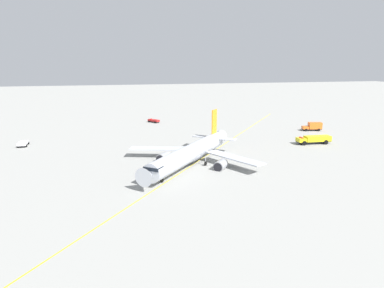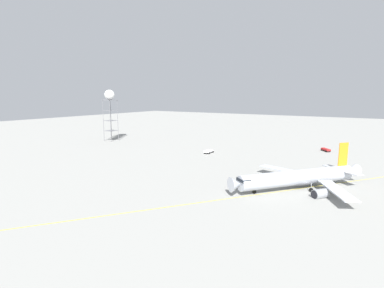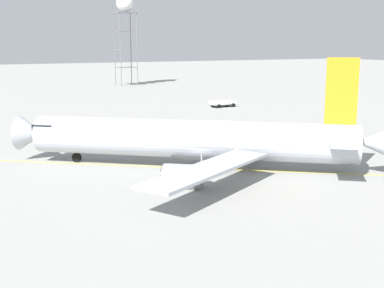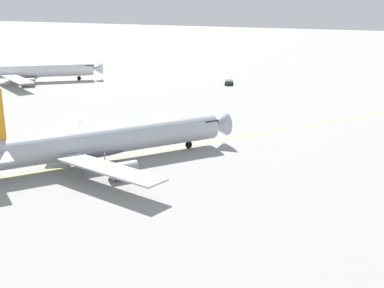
% 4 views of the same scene
% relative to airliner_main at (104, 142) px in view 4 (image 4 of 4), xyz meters
% --- Properties ---
extents(ground_plane, '(600.00, 600.00, 0.00)m').
position_rel_airliner_main_xyz_m(ground_plane, '(0.44, 1.63, -2.97)').
color(ground_plane, gray).
extents(airliner_main, '(34.86, 30.26, 12.34)m').
position_rel_airliner_main_xyz_m(airliner_main, '(0.00, 0.00, 0.00)').
color(airliner_main, '#B2B7C1').
rests_on(airliner_main, ground_plane).
extents(airliner_secondary, '(29.88, 33.92, 10.94)m').
position_rel_airliner_main_xyz_m(airliner_secondary, '(52.23, 56.67, -0.09)').
color(airliner_secondary, silver).
rests_on(airliner_secondary, ground_plane).
extents(baggage_truck_truck, '(4.03, 2.87, 1.22)m').
position_rel_airliner_main_xyz_m(baggage_truck_truck, '(69.42, 4.26, -2.26)').
color(baggage_truck_truck, '#232326').
rests_on(baggage_truck_truck, ground_plane).
extents(taxiway_centreline, '(149.97, 111.86, 0.01)m').
position_rel_airliner_main_xyz_m(taxiway_centreline, '(-0.04, 0.38, -2.97)').
color(taxiway_centreline, yellow).
rests_on(taxiway_centreline, ground_plane).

